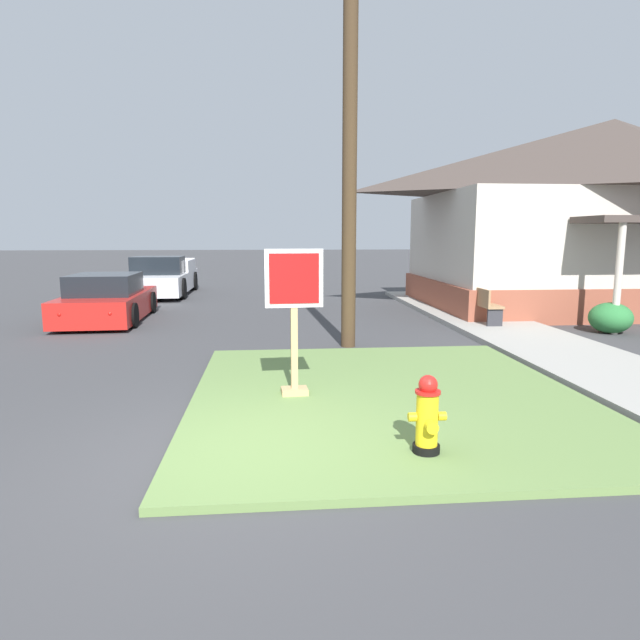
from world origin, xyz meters
TOP-DOWN VIEW (x-y plane):
  - ground_plane at (0.00, 0.00)m, footprint 160.00×160.00m
  - grass_corner_patch at (1.89, 1.92)m, footprint 5.32×5.97m
  - sidewalk_strip at (5.75, 6.25)m, footprint 2.20×17.32m
  - fire_hydrant at (1.85, -0.17)m, footprint 0.38×0.34m
  - stop_sign at (0.62, 1.95)m, footprint 0.78×0.30m
  - manhole_cover at (0.22, 3.89)m, footprint 0.70×0.70m
  - parked_sedan_red at (-3.98, 9.31)m, footprint 2.07×4.24m
  - pickup_truck_white at (-3.78, 15.59)m, footprint 2.19×5.45m
  - street_bench at (5.50, 7.62)m, footprint 0.42×1.63m
  - utility_pole at (1.86, 5.46)m, footprint 1.41×0.29m
  - corner_house at (10.57, 10.64)m, footprint 11.39×7.79m
  - shrub_near_porch at (8.11, 6.42)m, footprint 0.95×0.95m

SIDE VIEW (x-z plane):
  - ground_plane at x=0.00m, z-range 0.00..0.00m
  - manhole_cover at x=0.22m, z-range 0.00..0.02m
  - grass_corner_patch at x=1.89m, z-range 0.00..0.08m
  - sidewalk_strip at x=5.75m, z-range 0.00..0.12m
  - shrub_near_porch at x=8.11m, z-range 0.00..0.71m
  - fire_hydrant at x=1.85m, z-range 0.05..0.85m
  - parked_sedan_red at x=-3.98m, z-range -0.08..1.17m
  - street_bench at x=5.50m, z-range 0.16..1.01m
  - pickup_truck_white at x=-3.78m, z-range -0.12..1.36m
  - stop_sign at x=0.62m, z-range 0.06..2.04m
  - corner_house at x=10.57m, z-range 0.08..5.73m
  - utility_pole at x=1.86m, z-range 0.18..10.94m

